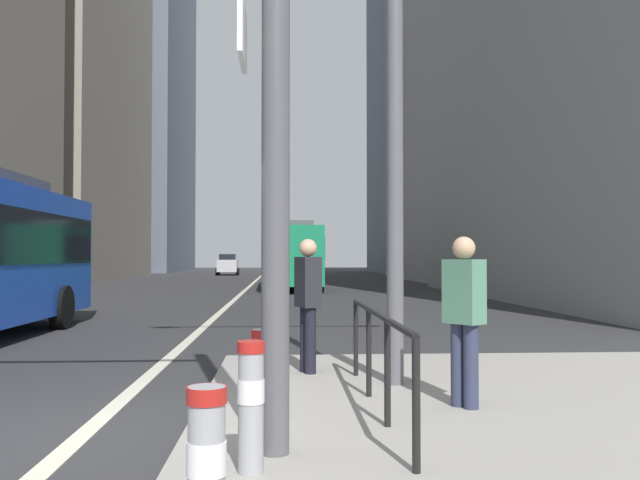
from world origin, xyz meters
TOP-DOWN VIEW (x-y plane):
  - ground_plane at (0.00, 20.00)m, footprint 160.00×160.00m
  - lane_centre_line at (0.00, 30.00)m, footprint 0.20×80.00m
  - office_tower_left_far at (-16.00, 74.10)m, footprint 11.94×22.40m
  - office_tower_right_far at (17.00, 63.94)m, footprint 10.18×16.72m
  - city_bus_red_receding at (2.38, 28.31)m, footprint 2.87×10.68m
  - car_oncoming_mid at (-3.20, 55.78)m, footprint 2.14×4.12m
  - car_receding_near at (2.13, 52.19)m, footprint 2.04×4.27m
  - bollard_left at (1.50, -3.13)m, footprint 0.20×0.20m
  - bollard_right at (1.64, -1.63)m, footprint 0.20×0.20m
  - bollard_back at (1.66, -0.09)m, footprint 0.20×0.20m
  - pedestrian_railing at (2.80, 0.22)m, footprint 0.06×3.91m
  - pedestrian_waiting at (2.20, 2.39)m, footprint 0.36×0.44m
  - pedestrian_walking at (3.70, 0.29)m, footprint 0.42×0.45m

SIDE VIEW (x-z plane):
  - ground_plane at x=0.00m, z-range 0.00..0.00m
  - lane_centre_line at x=0.00m, z-range 0.00..0.01m
  - bollard_back at x=1.66m, z-range 0.20..1.03m
  - bollard_left at x=1.50m, z-range 0.20..1.09m
  - bollard_right at x=1.64m, z-range 0.20..1.12m
  - pedestrian_railing at x=2.80m, z-range 0.37..1.35m
  - car_oncoming_mid at x=-3.20m, z-range 0.02..1.96m
  - car_receding_near at x=2.13m, z-range 0.02..1.96m
  - pedestrian_walking at x=3.70m, z-range 0.25..1.97m
  - pedestrian_waiting at x=2.20m, z-range 0.25..2.01m
  - city_bus_red_receding at x=2.38m, z-range 0.14..3.54m
  - office_tower_right_far at x=17.00m, z-range 0.00..46.20m
  - office_tower_left_far at x=-16.00m, z-range 0.00..47.80m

